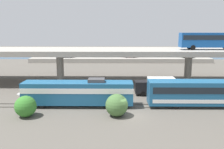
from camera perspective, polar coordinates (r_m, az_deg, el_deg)
name	(u,v)px	position (r m, az deg, el deg)	size (l,w,h in m)	color
ground_plane	(130,116)	(31.88, 4.24, -9.87)	(260.00, 260.00, 0.00)	#565149
rail_strip_near	(128,107)	(34.89, 3.91, -7.91)	(110.00, 0.12, 0.12)	#59544C
rail_strip_far	(128,104)	(36.36, 3.77, -7.12)	(110.00, 0.12, 0.12)	#59544C
train_locomotive	(73,92)	(35.50, -9.46, -4.11)	(17.18, 3.04, 4.18)	#1E5984
train_coach_lead	(222,92)	(38.36, 24.97, -3.90)	(21.67, 3.04, 3.86)	#1E5984
highway_overpass	(124,52)	(50.03, 2.93, 5.35)	(96.00, 12.22, 7.17)	#9E998E
transit_bus_on_overpass	(210,39)	(52.18, 22.51, 7.79)	(12.00, 2.68, 3.40)	#14478C
service_truck_west	(156,86)	(41.81, 10.48, -2.65)	(6.80, 2.46, 3.04)	black
pier_parking_lot	(120,59)	(85.44, 1.97, 3.75)	(62.52, 11.31, 1.47)	#9E998E
parked_car_0	(164,54)	(89.12, 12.33, 4.77)	(4.25, 1.92, 1.50)	navy
parked_car_1	(103,55)	(84.76, -2.19, 4.71)	(4.01, 1.89, 1.50)	#0C4C26
parked_car_2	(188,56)	(86.34, 17.79, 4.32)	(4.32, 1.97, 1.50)	#0C4C26
parked_car_3	(193,55)	(90.69, 18.99, 4.54)	(4.49, 1.91, 1.50)	black
parked_car_4	(98,54)	(87.22, -3.44, 4.88)	(4.19, 1.88, 1.50)	navy
parked_car_5	(130,55)	(83.60, 4.39, 4.61)	(4.24, 1.88, 1.50)	maroon
parked_car_6	(68,55)	(84.73, -10.56, 4.54)	(4.12, 1.95, 1.50)	navy
parked_car_7	(143,55)	(85.46, 7.44, 4.68)	(4.15, 1.96, 1.50)	maroon
harbor_water	(119,54)	(108.37, 1.69, 4.86)	(140.00, 36.00, 0.01)	#2D5170
shrub_left	(26,106)	(33.04, -20.06, -7.21)	(2.79, 2.79, 2.79)	#34782A
shrub_right	(117,105)	(31.26, 1.14, -7.38)	(2.97, 2.97, 2.97)	#456C37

